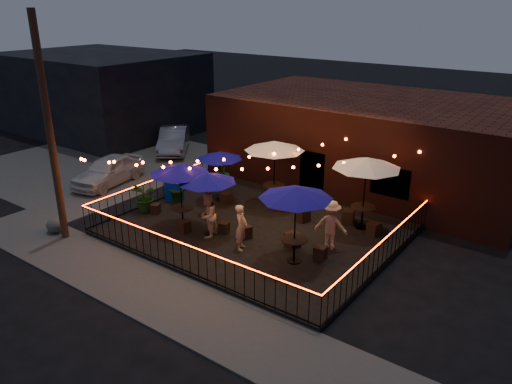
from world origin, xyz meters
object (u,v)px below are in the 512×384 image
cafe_table_3 (275,147)px  cafe_table_4 (296,194)px  cafe_table_0 (180,170)px  cooler (174,190)px  cafe_table_1 (220,156)px  utility_pole (50,132)px  cafe_table_2 (207,178)px  cafe_table_5 (367,164)px  boulder (55,226)px

cafe_table_3 → cafe_table_4: bearing=-47.9°
cafe_table_0 → cooler: 3.26m
cafe_table_1 → cooler: 2.47m
cafe_table_0 → cooler: bearing=141.7°
utility_pole → cafe_table_1: bearing=68.5°
cafe_table_0 → cafe_table_3: 4.23m
cafe_table_3 → cafe_table_4: size_ratio=1.05×
cafe_table_1 → cafe_table_2: bearing=-57.1°
cafe_table_2 → cafe_table_5: cafe_table_5 is taller
cafe_table_4 → cafe_table_5: cafe_table_5 is taller
cafe_table_4 → cafe_table_3: bearing=132.1°
cafe_table_3 → cafe_table_5: cafe_table_5 is taller
cafe_table_3 → utility_pole: bearing=-122.7°
cafe_table_0 → boulder: (-3.66, -3.05, -2.11)m
cafe_table_3 → cafe_table_4: (3.38, -3.74, -0.10)m
cafe_table_2 → cooler: size_ratio=2.94×
utility_pole → cafe_table_5: bearing=39.4°
cafe_table_1 → cafe_table_5: 6.27m
utility_pole → cooler: utility_pole is taller
utility_pole → boulder: (-0.63, 0.03, -3.69)m
cafe_table_1 → cafe_table_4: bearing=-26.7°
cafe_table_0 → cafe_table_5: (5.52, 3.95, 0.26)m
utility_pole → cafe_table_1: size_ratio=3.20×
cafe_table_3 → cafe_table_4: cafe_table_3 is taller
utility_pole → cafe_table_0: bearing=45.4°
cafe_table_3 → cafe_table_4: 5.04m
cafe_table_0 → cafe_table_2: (1.18, 0.17, -0.14)m
cafe_table_0 → cafe_table_3: cafe_table_3 is taller
cafe_table_1 → cafe_table_5: bearing=9.0°
cooler → cafe_table_5: bearing=-1.1°
utility_pole → cafe_table_2: 5.58m
cafe_table_5 → boulder: cafe_table_5 is taller
cafe_table_3 → cafe_table_5: 4.04m
cafe_table_1 → boulder: 6.97m
cafe_table_1 → cooler: cafe_table_1 is taller
utility_pole → cafe_table_5: (8.55, 7.02, -1.31)m
cafe_table_3 → cooler: 4.72m
utility_pole → cafe_table_3: (4.51, 7.03, -1.35)m
cafe_table_2 → utility_pole: bearing=-142.4°
cooler → cafe_table_0: bearing=-56.0°
cafe_table_0 → cafe_table_4: cafe_table_4 is taller
cafe_table_0 → cafe_table_1: 3.06m
cafe_table_4 → cafe_table_5: bearing=79.9°
boulder → cafe_table_4: bearing=20.9°
cafe_table_5 → boulder: bearing=-142.7°
cafe_table_0 → cafe_table_4: bearing=2.5°
utility_pole → cooler: 5.90m
cafe_table_1 → cafe_table_2: (1.82, -2.81, 0.18)m
utility_pole → cafe_table_4: 8.66m
cafe_table_2 → cafe_table_5: 5.77m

